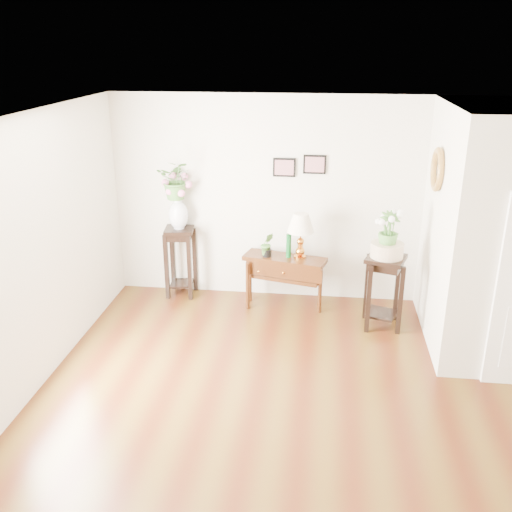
% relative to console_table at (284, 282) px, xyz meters
% --- Properties ---
extents(floor, '(6.00, 5.50, 0.02)m').
position_rel_console_table_xyz_m(floor, '(0.59, -2.34, -0.36)').
color(floor, '#513611').
rests_on(floor, ground).
extents(ceiling, '(6.00, 5.50, 0.02)m').
position_rel_console_table_xyz_m(ceiling, '(0.59, -2.34, 2.44)').
color(ceiling, white).
rests_on(ceiling, ground).
extents(wall_back, '(6.00, 0.02, 2.80)m').
position_rel_console_table_xyz_m(wall_back, '(0.59, 0.41, 1.04)').
color(wall_back, silver).
rests_on(wall_back, ground).
extents(wall_left, '(0.02, 5.50, 2.80)m').
position_rel_console_table_xyz_m(wall_left, '(-2.41, -2.34, 1.04)').
color(wall_left, silver).
rests_on(wall_left, ground).
extents(art_print_left, '(0.30, 0.02, 0.25)m').
position_rel_console_table_xyz_m(art_print_left, '(-0.06, 0.39, 1.49)').
color(art_print_left, black).
rests_on(art_print_left, wall_back).
extents(art_print_right, '(0.30, 0.02, 0.25)m').
position_rel_console_table_xyz_m(art_print_right, '(0.34, 0.39, 1.54)').
color(art_print_right, black).
rests_on(art_print_right, wall_back).
extents(wall_ornament, '(0.07, 0.51, 0.51)m').
position_rel_console_table_xyz_m(wall_ornament, '(1.75, -0.44, 1.69)').
color(wall_ornament, '#AD842C').
rests_on(wall_ornament, partition).
extents(console_table, '(1.15, 0.61, 0.73)m').
position_rel_console_table_xyz_m(console_table, '(0.00, 0.00, 0.00)').
color(console_table, black).
rests_on(console_table, floor).
extents(table_lamp, '(0.41, 0.41, 0.62)m').
position_rel_console_table_xyz_m(table_lamp, '(0.20, 0.00, 0.71)').
color(table_lamp, orange).
rests_on(table_lamp, console_table).
extents(green_vase, '(0.08, 0.08, 0.33)m').
position_rel_console_table_xyz_m(green_vase, '(0.05, 0.00, 0.53)').
color(green_vase, '#0B4B1B').
rests_on(green_vase, console_table).
extents(potted_plant, '(0.21, 0.19, 0.31)m').
position_rel_console_table_xyz_m(potted_plant, '(-0.24, 0.00, 0.52)').
color(potted_plant, '#457E34').
rests_on(potted_plant, console_table).
extents(plant_stand_a, '(0.43, 0.43, 1.00)m').
position_rel_console_table_xyz_m(plant_stand_a, '(-1.49, 0.23, 0.14)').
color(plant_stand_a, black).
rests_on(plant_stand_a, floor).
extents(porcelain_vase, '(0.28, 0.28, 0.46)m').
position_rel_console_table_xyz_m(porcelain_vase, '(-1.49, 0.23, 0.86)').
color(porcelain_vase, silver).
rests_on(porcelain_vase, plant_stand_a).
extents(lily_arrangement, '(0.52, 0.46, 0.54)m').
position_rel_console_table_xyz_m(lily_arrangement, '(-1.49, 0.23, 1.30)').
color(lily_arrangement, '#457E34').
rests_on(lily_arrangement, porcelain_vase).
extents(plant_stand_b, '(0.56, 0.56, 0.94)m').
position_rel_console_table_xyz_m(plant_stand_b, '(1.28, -0.40, 0.11)').
color(plant_stand_b, black).
rests_on(plant_stand_b, floor).
extents(ceramic_bowl, '(0.46, 0.46, 0.18)m').
position_rel_console_table_xyz_m(ceramic_bowl, '(1.28, -0.40, 0.66)').
color(ceramic_bowl, beige).
rests_on(ceramic_bowl, plant_stand_b).
extents(narcissus, '(0.31, 0.31, 0.45)m').
position_rel_console_table_xyz_m(narcissus, '(1.28, -0.40, 0.92)').
color(narcissus, '#457E34').
rests_on(narcissus, ceramic_bowl).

